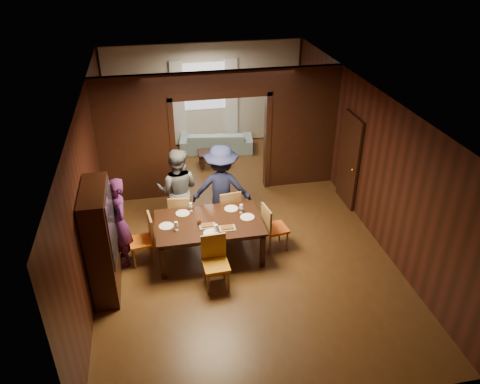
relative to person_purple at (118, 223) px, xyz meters
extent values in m
plane|color=#503116|center=(2.29, 0.80, -0.88)|extent=(9.00, 9.00, 0.00)
cube|color=silver|center=(2.29, 0.80, 2.02)|extent=(5.50, 9.00, 0.02)
cube|color=black|center=(2.29, 5.30, 0.57)|extent=(5.50, 0.02, 2.90)
cube|color=black|center=(-0.46, 0.80, 0.57)|extent=(0.02, 9.00, 2.90)
cube|color=black|center=(5.04, 0.80, 0.57)|extent=(0.02, 9.00, 2.90)
cube|color=black|center=(0.36, 2.40, 0.32)|extent=(1.65, 0.15, 2.40)
cube|color=black|center=(4.21, 2.40, 0.32)|extent=(1.65, 0.15, 2.40)
cube|color=black|center=(2.29, 2.40, 1.77)|extent=(5.50, 0.15, 0.50)
cube|color=beige|center=(2.29, 5.27, 0.57)|extent=(5.40, 0.04, 2.85)
imported|color=#4A1B4F|center=(0.00, 0.00, 0.00)|extent=(0.62, 0.75, 1.76)
imported|color=#515258|center=(1.16, 0.97, 0.02)|extent=(1.03, 0.89, 1.81)
imported|color=#151936|center=(2.04, 0.82, 0.06)|extent=(1.33, 0.92, 1.88)
imported|color=#8FB4BB|center=(2.50, 4.65, -0.59)|extent=(2.12, 1.08, 0.59)
imported|color=black|center=(1.70, 0.05, -0.09)|extent=(0.28, 0.28, 0.07)
cube|color=black|center=(1.65, -0.08, -0.50)|extent=(2.00, 1.24, 0.76)
cube|color=black|center=(2.29, 3.76, -0.68)|extent=(0.80, 0.50, 0.40)
cube|color=black|center=(-0.24, -0.70, 0.12)|extent=(0.40, 1.20, 2.00)
cube|color=black|center=(4.99, 1.30, 0.17)|extent=(0.06, 0.90, 2.10)
cube|color=silver|center=(2.29, 5.24, 0.82)|extent=(1.20, 0.03, 1.30)
cube|color=white|center=(1.54, 5.20, 0.37)|extent=(0.35, 0.06, 2.40)
cube|color=white|center=(3.04, 5.20, 0.37)|extent=(0.35, 0.06, 2.40)
cylinder|color=silver|center=(0.86, -0.08, -0.12)|extent=(0.27, 0.27, 0.01)
cylinder|color=silver|center=(1.19, 0.30, -0.12)|extent=(0.27, 0.27, 0.01)
cylinder|color=silver|center=(2.14, 0.28, -0.12)|extent=(0.27, 0.27, 0.01)
cylinder|color=silver|center=(2.39, -0.08, -0.12)|extent=(0.27, 0.27, 0.01)
cylinder|color=silver|center=(1.63, -0.46, -0.12)|extent=(0.27, 0.27, 0.01)
cube|color=slate|center=(1.60, -0.23, -0.10)|extent=(0.30, 0.20, 0.04)
cube|color=gray|center=(1.95, -0.38, -0.10)|extent=(0.30, 0.20, 0.04)
cylinder|color=silver|center=(1.73, -0.42, -0.05)|extent=(0.07, 0.07, 0.14)
camera|label=1|loc=(0.80, -7.37, 4.72)|focal=35.00mm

